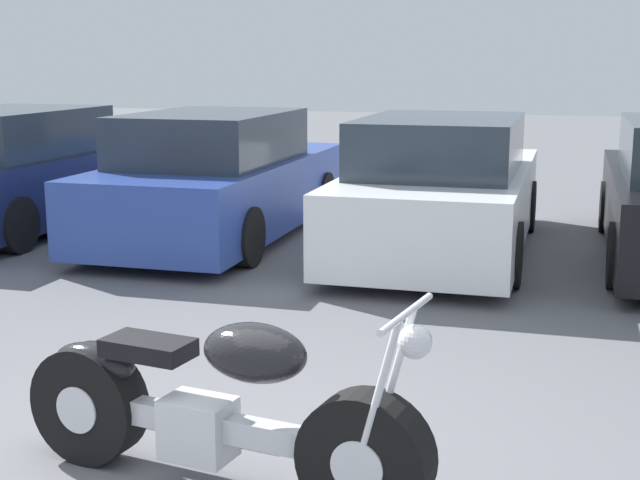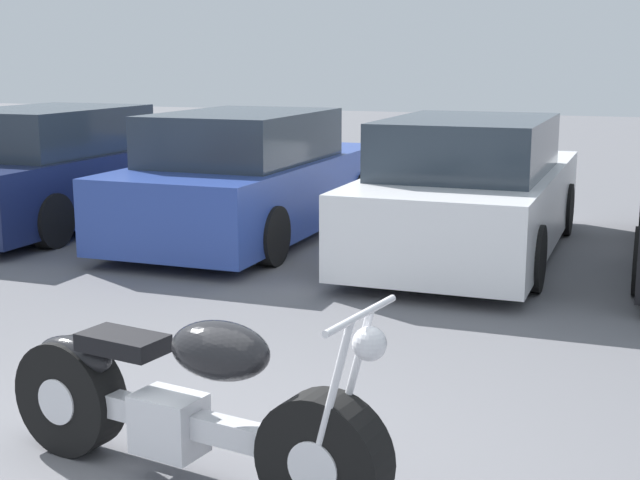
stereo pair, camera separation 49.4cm
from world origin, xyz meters
The scene contains 4 objects.
motorcycle centered at (0.03, 0.08, 0.40)m, with size 2.17×0.78×1.02m.
parked_car_navy centered at (-4.88, 5.80, 0.67)m, with size 1.85×4.52×1.46m.
parked_car_blue centered at (-2.28, 5.87, 0.67)m, with size 1.85×4.52×1.46m.
parked_car_white centered at (0.32, 5.75, 0.67)m, with size 1.85×4.52×1.46m.
Camera 2 is at (2.10, -3.50, 2.07)m, focal length 50.00 mm.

